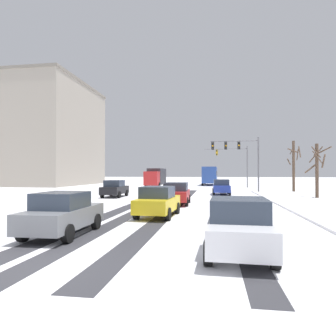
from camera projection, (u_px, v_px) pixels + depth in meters
The scene contains 19 objects.
ground_plane at pixel (35, 267), 7.53m from camera, with size 300.00×300.00×0.00m, color white.
wheel_track_left_lane at pixel (154, 203), 23.08m from camera, with size 0.82×34.56×0.01m, color #38383D.
wheel_track_right_lane at pixel (228, 204), 22.23m from camera, with size 0.73×34.56×0.01m, color #38383D.
wheel_track_center at pixel (178, 204), 22.79m from camera, with size 0.88×34.56×0.01m, color #38383D.
wheel_track_oncoming at pixel (138, 203), 23.27m from camera, with size 0.94×34.56×0.01m, color #38383D.
sidewalk_kerb_right at pixel (314, 207), 19.84m from camera, with size 4.00×34.56×0.12m, color white.
traffic_signal_near_right at pixel (239, 152), 35.61m from camera, with size 5.66×0.47×6.50m.
traffic_signal_far_right at pixel (235, 159), 47.48m from camera, with size 6.81×0.59×6.50m.
car_blue_lead at pixel (221, 187), 32.04m from camera, with size 1.90×4.13×1.62m.
car_black_second at pixel (115, 188), 29.06m from camera, with size 1.88×4.12×1.62m.
car_red_third at pixel (177, 193), 22.24m from camera, with size 1.91×4.14×1.62m.
car_yellow_cab_fourth at pixel (158, 201), 16.11m from camera, with size 2.00×4.19×1.62m.
car_grey_fifth at pixel (63, 213), 11.38m from camera, with size 1.89×4.13×1.62m.
car_white_sixth at pixel (239, 226), 8.70m from camera, with size 1.94×4.15×1.62m.
bus_oncoming at pixel (210, 174), 57.04m from camera, with size 2.88×11.06×3.38m.
box_truck_delivery at pixel (156, 177), 48.58m from camera, with size 2.40×7.44×3.02m.
bare_tree_sidewalk_mid at pixel (317, 168), 28.19m from camera, with size 2.36×1.98×5.06m.
bare_tree_sidewalk_far at pixel (294, 164), 37.51m from camera, with size 1.85×1.57×6.32m.
office_building_far_left_block at pixel (16, 135), 59.41m from camera, with size 28.90×21.55×19.45m.
Camera 1 is at (4.44, -6.97, 2.36)m, focal length 32.22 mm.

